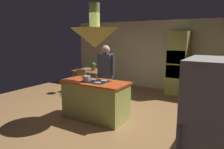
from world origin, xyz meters
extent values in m
plane|color=#9E7042|center=(0.00, 0.00, 0.00)|extent=(8.16, 8.16, 0.00)
cube|color=beige|center=(0.00, 3.45, 1.27)|extent=(6.80, 0.10, 2.55)
cube|color=#A8B259|center=(0.00, -0.20, 0.44)|extent=(1.53, 0.74, 0.88)
cube|color=#D14C1E|center=(0.00, -0.20, 0.90)|extent=(1.59, 0.80, 0.04)
cube|color=black|center=(0.00, -0.20, 0.91)|extent=(0.64, 0.52, 0.01)
cylinder|color=#B2B2B7|center=(-0.16, -0.33, 0.93)|extent=(0.15, 0.15, 0.02)
cylinder|color=#B2B2B7|center=(0.16, -0.33, 0.93)|extent=(0.15, 0.15, 0.02)
cylinder|color=#B2B2B7|center=(-0.16, -0.07, 0.93)|extent=(0.15, 0.15, 0.02)
cylinder|color=#B2B2B7|center=(0.16, -0.07, 0.93)|extent=(0.15, 0.15, 0.02)
cube|color=#A8B259|center=(1.10, 3.05, 1.07)|extent=(0.66, 0.62, 2.14)
cube|color=black|center=(1.10, 2.76, 1.30)|extent=(0.60, 0.04, 0.44)
cube|color=black|center=(1.10, 2.76, 0.82)|extent=(0.60, 0.04, 0.44)
cube|color=silver|center=(2.80, -1.90, 0.88)|extent=(0.72, 0.70, 1.77)
cube|color=#B2B2B7|center=(2.47, -2.27, 0.97)|extent=(0.03, 0.04, 0.36)
cube|color=olive|center=(-1.70, 1.90, 0.74)|extent=(1.12, 0.92, 0.04)
cylinder|color=olive|center=(-2.20, 1.50, 0.36)|extent=(0.06, 0.06, 0.72)
cylinder|color=olive|center=(-1.20, 1.50, 0.36)|extent=(0.06, 0.06, 0.72)
cylinder|color=olive|center=(-2.20, 2.30, 0.36)|extent=(0.06, 0.06, 0.72)
cylinder|color=olive|center=(-1.20, 2.30, 0.36)|extent=(0.06, 0.06, 0.72)
cylinder|color=tan|center=(-0.23, 0.47, 0.43)|extent=(0.14, 0.14, 0.86)
cylinder|color=tan|center=(-0.05, 0.47, 0.43)|extent=(0.14, 0.14, 0.86)
cube|color=#3F4C66|center=(-0.14, 0.47, 1.19)|extent=(0.36, 0.22, 0.66)
cylinder|color=#3F4C66|center=(-0.36, 0.47, 1.23)|extent=(0.09, 0.09, 0.56)
cylinder|color=#3F4C66|center=(0.08, 0.47, 1.23)|extent=(0.09, 0.09, 0.56)
sphere|color=tan|center=(-0.14, 0.47, 1.63)|extent=(0.23, 0.23, 0.23)
cone|color=#A8B259|center=(0.00, -0.20, 1.94)|extent=(1.10, 1.10, 0.45)
cylinder|color=#A8B259|center=(0.00, -0.20, 2.44)|extent=(0.24, 0.24, 0.55)
cone|color=beige|center=(-1.70, 1.90, 1.86)|extent=(0.32, 0.32, 0.22)
cylinder|color=black|center=(-1.70, 1.90, 2.27)|extent=(0.01, 0.01, 0.60)
cube|color=olive|center=(-1.70, 1.14, 0.44)|extent=(0.40, 0.40, 0.04)
cube|color=olive|center=(-1.70, 1.32, 0.66)|extent=(0.40, 0.04, 0.42)
cylinder|color=olive|center=(-1.87, 0.97, 0.21)|extent=(0.04, 0.04, 0.43)
cylinder|color=olive|center=(-1.53, 0.97, 0.21)|extent=(0.04, 0.04, 0.43)
cylinder|color=olive|center=(-1.87, 1.31, 0.21)|extent=(0.04, 0.04, 0.43)
cylinder|color=olive|center=(-1.53, 1.31, 0.21)|extent=(0.04, 0.04, 0.43)
cube|color=olive|center=(-1.70, 2.66, 0.44)|extent=(0.40, 0.40, 0.04)
cube|color=olive|center=(-1.70, 2.48, 0.66)|extent=(0.40, 0.04, 0.42)
cylinder|color=olive|center=(-1.53, 2.83, 0.21)|extent=(0.04, 0.04, 0.43)
cylinder|color=olive|center=(-1.87, 2.83, 0.21)|extent=(0.04, 0.04, 0.43)
cylinder|color=olive|center=(-1.53, 2.49, 0.21)|extent=(0.04, 0.04, 0.43)
cylinder|color=olive|center=(-1.87, 2.49, 0.21)|extent=(0.04, 0.04, 0.43)
cylinder|color=#99382D|center=(-1.58, 1.86, 0.82)|extent=(0.14, 0.14, 0.12)
sphere|color=#2D722D|center=(-1.58, 1.86, 0.96)|extent=(0.20, 0.20, 0.20)
cylinder|color=white|center=(-1.80, 1.67, 0.81)|extent=(0.07, 0.07, 0.09)
cylinder|color=#B2B2B7|center=(-0.16, -0.33, 1.00)|extent=(0.18, 0.18, 0.12)
camera|label=1|loc=(2.90, -4.18, 1.98)|focal=33.73mm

